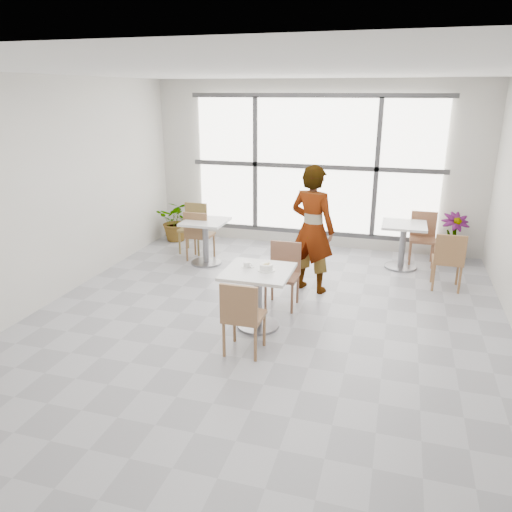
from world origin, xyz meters
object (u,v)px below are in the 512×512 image
(bg_chair_left_far, at_px, (194,224))
(bg_chair_right_far, at_px, (423,234))
(bg_table_right, at_px, (403,239))
(chair_near, at_px, (242,314))
(oatmeal_bowl, at_px, (266,267))
(person, at_px, (312,229))
(chair_far, at_px, (284,270))
(bg_table_left, at_px, (206,236))
(coffee_cup, at_px, (247,265))
(plant_right, at_px, (453,238))
(main_table, at_px, (258,288))
(bg_chair_right_near, at_px, (448,258))
(bg_chair_left_near, at_px, (198,232))
(plant_left, at_px, (177,220))

(bg_chair_left_far, bearing_deg, bg_chair_right_far, 6.76)
(bg_table_right, xyz_separation_m, bg_chair_left_far, (-3.64, -0.11, 0.01))
(chair_near, distance_m, bg_chair_left_far, 3.89)
(oatmeal_bowl, relative_size, person, 0.11)
(person, distance_m, bg_chair_right_far, 2.38)
(chair_far, bearing_deg, bg_table_left, 142.00)
(coffee_cup, relative_size, plant_right, 0.19)
(chair_near, height_order, coffee_cup, chair_near)
(oatmeal_bowl, bearing_deg, bg_chair_left_far, 128.22)
(coffee_cup, bearing_deg, bg_table_left, 124.19)
(coffee_cup, bearing_deg, bg_chair_left_far, 125.05)
(bg_table_right, bearing_deg, bg_table_left, -167.44)
(main_table, bearing_deg, bg_chair_right_far, 57.30)
(main_table, relative_size, bg_chair_left_far, 0.92)
(chair_near, xyz_separation_m, bg_chair_right_near, (2.30, 2.64, 0.00))
(bg_table_left, height_order, bg_chair_right_far, bg_chair_right_far)
(bg_chair_left_near, xyz_separation_m, bg_chair_left_far, (-0.28, 0.49, 0.00))
(chair_far, xyz_separation_m, plant_right, (2.35, 2.54, -0.08))
(chair_far, bearing_deg, bg_table_right, 52.45)
(person, bearing_deg, bg_chair_right_far, -113.97)
(oatmeal_bowl, height_order, bg_chair_right_near, bg_chair_right_near)
(person, distance_m, bg_chair_right_near, 2.03)
(bg_table_left, xyz_separation_m, bg_chair_right_far, (3.50, 1.07, 0.01))
(main_table, height_order, chair_near, chair_near)
(main_table, distance_m, bg_chair_right_far, 3.69)
(coffee_cup, xyz_separation_m, bg_table_right, (1.83, 2.69, -0.29))
(bg_chair_left_far, distance_m, bg_chair_right_far, 3.99)
(main_table, distance_m, bg_chair_left_near, 2.73)
(person, relative_size, bg_table_left, 2.46)
(bg_chair_right_far, bearing_deg, bg_table_left, -163.07)
(coffee_cup, relative_size, bg_chair_right_near, 0.18)
(bg_table_left, distance_m, plant_left, 1.53)
(chair_near, relative_size, plant_right, 1.02)
(chair_far, relative_size, oatmeal_bowl, 4.14)
(bg_table_left, bearing_deg, oatmeal_bowl, -51.65)
(chair_near, xyz_separation_m, chair_far, (0.12, 1.46, 0.00))
(bg_table_right, bearing_deg, coffee_cup, -124.28)
(plant_left, bearing_deg, coffee_cup, -52.28)
(bg_table_right, relative_size, bg_chair_right_far, 0.86)
(oatmeal_bowl, xyz_separation_m, plant_right, (2.39, 3.28, -0.37))
(bg_chair_left_far, bearing_deg, bg_table_left, -52.24)
(plant_left, relative_size, plant_right, 0.95)
(bg_chair_left_far, bearing_deg, main_table, -53.25)
(bg_chair_left_far, relative_size, plant_left, 1.08)
(main_table, xyz_separation_m, bg_chair_left_near, (-1.68, 2.15, -0.02))
(bg_chair_left_near, bearing_deg, plant_right, -164.73)
(chair_near, distance_m, bg_table_left, 3.15)
(bg_table_right, relative_size, plant_right, 0.88)
(bg_chair_left_far, xyz_separation_m, bg_chair_right_far, (3.96, 0.47, 0.00))
(chair_near, height_order, chair_far, same)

